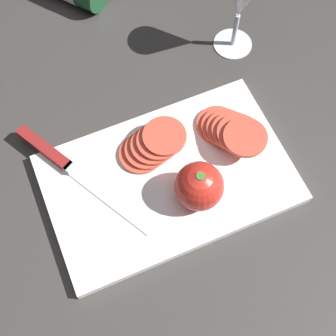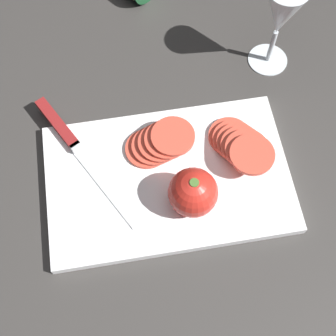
{
  "view_description": "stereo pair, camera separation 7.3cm",
  "coord_description": "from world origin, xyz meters",
  "px_view_note": "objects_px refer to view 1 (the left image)",
  "views": [
    {
      "loc": [
        -0.06,
        -0.28,
        0.72
      ],
      "look_at": [
        0.06,
        0.0,
        0.05
      ],
      "focal_mm": 50.0,
      "sensor_mm": 36.0,
      "label": 1
    },
    {
      "loc": [
        0.01,
        -0.3,
        0.72
      ],
      "look_at": [
        0.06,
        0.0,
        0.05
      ],
      "focal_mm": 50.0,
      "sensor_mm": 36.0,
      "label": 2
    }
  ],
  "objects_px": {
    "whole_tomato": "(199,186)",
    "tomato_slice_stack_far": "(230,130)",
    "knife": "(58,159)",
    "tomato_slice_stack_near": "(152,145)"
  },
  "relations": [
    {
      "from": "whole_tomato",
      "to": "tomato_slice_stack_far",
      "type": "relative_size",
      "value": 0.63
    },
    {
      "from": "whole_tomato",
      "to": "knife",
      "type": "height_order",
      "value": "whole_tomato"
    },
    {
      "from": "tomato_slice_stack_near",
      "to": "whole_tomato",
      "type": "bearing_deg",
      "value": -71.37
    },
    {
      "from": "whole_tomato",
      "to": "tomato_slice_stack_near",
      "type": "relative_size",
      "value": 0.67
    },
    {
      "from": "knife",
      "to": "tomato_slice_stack_far",
      "type": "height_order",
      "value": "tomato_slice_stack_far"
    },
    {
      "from": "knife",
      "to": "tomato_slice_stack_near",
      "type": "distance_m",
      "value": 0.16
    },
    {
      "from": "whole_tomato",
      "to": "tomato_slice_stack_near",
      "type": "xyz_separation_m",
      "value": [
        -0.04,
        0.1,
        -0.02
      ]
    },
    {
      "from": "whole_tomato",
      "to": "knife",
      "type": "distance_m",
      "value": 0.24
    },
    {
      "from": "knife",
      "to": "tomato_slice_stack_near",
      "type": "bearing_deg",
      "value": 45.29
    },
    {
      "from": "knife",
      "to": "tomato_slice_stack_near",
      "type": "height_order",
      "value": "tomato_slice_stack_near"
    }
  ]
}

